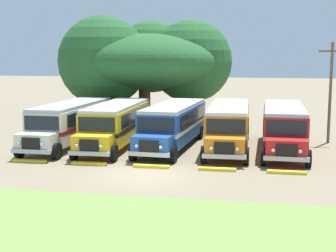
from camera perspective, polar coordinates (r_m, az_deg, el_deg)
The scene contains 14 objects.
ground_plane at distance 24.77m, azimuth -2.80°, elevation -5.78°, with size 220.00×220.00×0.00m, color #84755B.
foreground_grass_strip at distance 16.49m, azimuth -10.48°, elevation -13.29°, with size 80.00×10.73×0.01m, color olive.
parked_bus_slot_0 at distance 33.58m, azimuth -11.45°, elevation 0.55°, with size 2.83×10.86×2.82m.
parked_bus_slot_1 at distance 32.55m, azimuth -6.12°, elevation 0.42°, with size 2.90×10.87×2.82m.
parked_bus_slot_2 at distance 32.05m, azimuth 0.67°, elevation 0.35°, with size 3.26×10.92×2.82m.
parked_bus_slot_3 at distance 31.81m, azimuth 7.18°, elevation 0.22°, with size 2.92×10.87×2.82m.
parked_bus_slot_4 at distance 31.83m, azimuth 13.54°, elevation 0.06°, with size 2.83×10.86×2.82m.
curb_wheelstop_0 at distance 28.68m, azimuth -16.09°, elevation -4.00°, with size 2.00×0.36×0.15m, color yellow.
curb_wheelstop_1 at distance 27.27m, azimuth -9.35°, elevation -4.41°, with size 2.00×0.36×0.15m, color yellow.
curb_wheelstop_2 at distance 26.26m, azimuth -1.98°, elevation -4.79°, with size 2.00×0.36×0.15m, color yellow.
curb_wheelstop_3 at distance 25.73m, azimuth 5.85°, elevation -5.11°, with size 2.00×0.36×0.15m, color yellow.
curb_wheelstop_4 at distance 25.68m, azimuth 13.86°, elevation -5.34°, with size 2.00×0.36×0.15m, color yellow.
broad_shade_tree at distance 42.89m, azimuth -2.73°, elevation 7.73°, with size 14.80×11.80×9.47m.
utility_pole at distance 35.04m, azimuth 18.67°, elevation 4.10°, with size 1.80×0.20×6.94m.
Camera 1 is at (5.70, -23.34, 6.05)m, focal length 51.51 mm.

